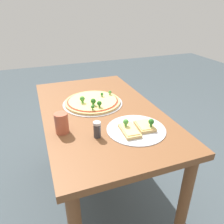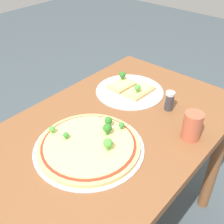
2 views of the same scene
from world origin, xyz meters
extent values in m
plane|color=#3D474C|center=(0.00, 0.00, 0.00)|extent=(8.00, 8.00, 0.00)
cube|color=brown|center=(0.00, 0.00, 0.73)|extent=(1.20, 0.70, 0.04)
cylinder|color=brown|center=(-0.54, -0.29, 0.36)|extent=(0.06, 0.06, 0.71)
cylinder|color=brown|center=(0.54, -0.29, 0.36)|extent=(0.06, 0.06, 0.71)
cylinder|color=brown|center=(0.54, 0.29, 0.36)|extent=(0.06, 0.06, 0.71)
cylinder|color=#B7B7BC|center=(0.10, 0.02, 0.75)|extent=(0.39, 0.39, 0.00)
cylinder|color=tan|center=(0.10, 0.02, 0.76)|extent=(0.36, 0.36, 0.01)
cylinder|color=#A82D1E|center=(0.10, 0.02, 0.77)|extent=(0.33, 0.33, 0.00)
cylinder|color=#EACC75|center=(0.10, 0.02, 0.77)|extent=(0.32, 0.32, 0.00)
sphere|color=#479338|center=(0.08, 0.09, 0.80)|extent=(0.03, 0.03, 0.03)
cylinder|color=#51973E|center=(0.08, 0.09, 0.78)|extent=(0.02, 0.02, 0.02)
sphere|color=#337A2D|center=(0.14, -0.06, 0.79)|extent=(0.02, 0.02, 0.02)
cylinder|color=#3F8136|center=(0.14, -0.06, 0.78)|extent=(0.01, 0.01, 0.01)
sphere|color=#286B23|center=(-0.02, 0.01, 0.80)|extent=(0.03, 0.03, 0.03)
cylinder|color=#37742D|center=(-0.02, 0.01, 0.78)|extent=(0.01, 0.01, 0.01)
sphere|color=#286B23|center=(0.02, 0.04, 0.80)|extent=(0.03, 0.03, 0.03)
cylinder|color=#37742D|center=(0.02, 0.04, 0.78)|extent=(0.01, 0.01, 0.01)
sphere|color=#479338|center=(0.15, -0.12, 0.79)|extent=(0.02, 0.02, 0.02)
cylinder|color=#51973E|center=(0.15, -0.12, 0.78)|extent=(0.01, 0.01, 0.01)
sphere|color=#337A2D|center=(-0.03, 0.06, 0.79)|extent=(0.02, 0.02, 0.02)
cylinder|color=#3F8136|center=(-0.03, 0.06, 0.78)|extent=(0.01, 0.01, 0.01)
cylinder|color=#B7B7BC|center=(-0.29, -0.11, 0.75)|extent=(0.31, 0.31, 0.00)
cube|color=tan|center=(-0.30, -0.16, 0.76)|extent=(0.13, 0.09, 0.02)
cube|color=#EACC75|center=(-0.30, -0.16, 0.77)|extent=(0.11, 0.08, 0.00)
sphere|color=#286B23|center=(-0.33, -0.18, 0.80)|extent=(0.03, 0.03, 0.03)
cylinder|color=#37742D|center=(-0.33, -0.18, 0.78)|extent=(0.01, 0.01, 0.01)
cube|color=tan|center=(-0.31, -0.06, 0.76)|extent=(0.15, 0.09, 0.02)
cube|color=#EACC75|center=(-0.31, -0.06, 0.77)|extent=(0.12, 0.07, 0.00)
sphere|color=#479338|center=(-0.28, -0.05, 0.80)|extent=(0.03, 0.03, 0.03)
cylinder|color=#51973E|center=(-0.28, -0.05, 0.78)|extent=(0.01, 0.01, 0.01)
cylinder|color=#AD5138|center=(-0.19, 0.26, 0.80)|extent=(0.07, 0.07, 0.11)
cylinder|color=#333338|center=(-0.29, 0.11, 0.78)|extent=(0.04, 0.04, 0.07)
cylinder|color=#B2B2B7|center=(-0.29, 0.11, 0.82)|extent=(0.04, 0.04, 0.01)
camera|label=1|loc=(-1.17, 0.35, 1.36)|focal=35.00mm
camera|label=2|loc=(0.60, 0.55, 1.44)|focal=45.00mm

